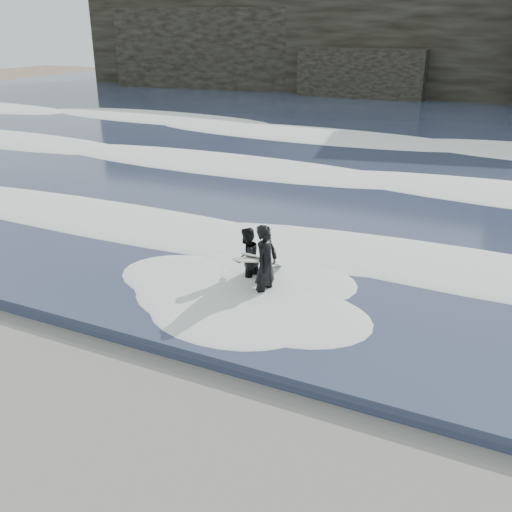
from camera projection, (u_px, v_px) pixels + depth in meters
name	position (u px, v px, depth m)	size (l,w,h in m)	color
ground	(91.00, 474.00, 8.11)	(120.00, 120.00, 0.00)	#826246
sea	(437.00, 132.00, 32.19)	(90.00, 52.00, 0.30)	#2E3652
headland	(481.00, 34.00, 44.48)	(70.00, 9.00, 10.00)	black
foam_near	(313.00, 243.00, 15.45)	(60.00, 3.20, 0.20)	white
foam_mid	(379.00, 181.00, 21.27)	(60.00, 4.00, 0.24)	white
foam_far	(424.00, 139.00, 28.75)	(60.00, 4.80, 0.30)	white
surfer_left	(262.00, 264.00, 12.72)	(1.17, 2.30, 1.88)	black
surfer_right	(249.00, 259.00, 13.43)	(1.14, 1.82, 1.54)	black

